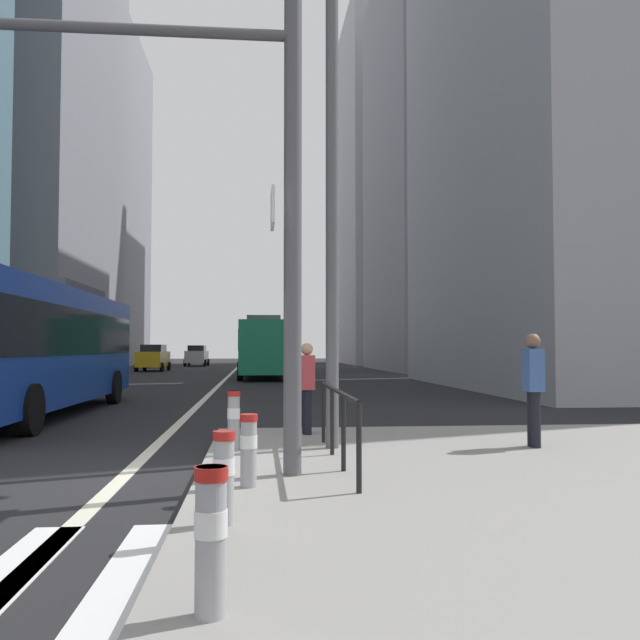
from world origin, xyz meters
name	(u,v)px	position (x,y,z in m)	size (l,w,h in m)	color
ground_plane	(217,387)	(0.00, 20.00, 0.00)	(160.00, 160.00, 0.00)	black
median_island	(567,479)	(5.50, -1.00, 0.07)	(9.00, 10.00, 0.15)	gray
lane_centre_line	(227,377)	(0.00, 30.00, 0.01)	(0.20, 80.00, 0.01)	beige
office_tower_left_mid	(5,140)	(-16.00, 39.19, 16.29)	(13.10, 19.27, 32.58)	gray
office_tower_left_far	(81,200)	(-16.00, 59.45, 16.56)	(11.26, 17.19, 33.13)	gray
office_tower_right_mid	(454,168)	(17.00, 41.58, 15.79)	(11.72, 16.91, 31.58)	gray
office_tower_right_far	(397,192)	(17.00, 63.19, 18.97)	(11.72, 17.00, 37.93)	#9E9EA3
city_bus_blue_oncoming	(32,342)	(-3.81, 8.15, 1.84)	(2.72, 11.63, 3.40)	#14389E
city_bus_red_receding	(263,345)	(2.04, 29.25, 1.84)	(2.70, 10.71, 3.40)	#198456
car_oncoming_mid	(153,357)	(-5.94, 41.38, 0.99)	(2.15, 4.54, 1.94)	gold
car_receding_near	(268,356)	(2.63, 50.89, 0.99)	(2.04, 4.28, 1.94)	#232838
car_receding_far	(277,357)	(3.22, 41.31, 0.99)	(2.10, 4.51, 1.94)	maroon
car_oncoming_far	(197,355)	(-3.97, 54.91, 0.99)	(2.13, 4.31, 1.94)	silver
traffic_signal_gantry	(86,140)	(-0.32, -0.79, 4.17)	(7.26, 0.65, 6.00)	#515156
street_lamp_post	(332,118)	(2.88, 1.34, 5.28)	(5.50, 0.32, 8.00)	#56565B
bollard_front	(211,533)	(1.46, -5.00, 0.62)	(0.20, 0.20, 0.85)	#99999E
bollard_left	(224,472)	(1.44, -3.01, 0.60)	(0.20, 0.20, 0.81)	#99999E
bollard_right	(249,446)	(1.63, -1.44, 0.60)	(0.20, 0.20, 0.80)	#99999E
bollard_back	(234,417)	(1.37, 1.24, 0.64)	(0.20, 0.20, 0.89)	#99999E
pedestrian_railing	(337,409)	(2.80, 0.04, 0.86)	(0.06, 3.88, 0.98)	black
pedestrian_waiting	(307,384)	(2.61, 3.00, 1.04)	(0.27, 0.40, 1.62)	black
pedestrian_walking	(533,383)	(6.00, 1.13, 1.13)	(0.26, 0.39, 1.76)	black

